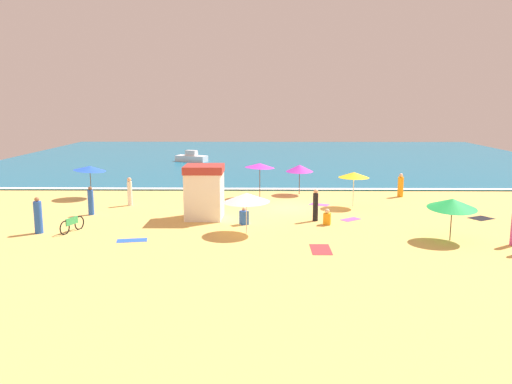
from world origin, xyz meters
TOP-DOWN VIEW (x-y plane):
  - ground_plane at (0.00, 0.00)m, footprint 60.00×60.00m
  - ocean_water at (0.00, 28.00)m, footprint 60.00×44.00m
  - wave_breaker_foam at (0.00, 6.30)m, footprint 57.00×0.70m
  - lifeguard_cabana at (-4.80, -2.90)m, footprint 2.12×2.12m
  - beach_umbrella_0 at (-1.77, 3.47)m, footprint 2.16×2.15m
  - beach_umbrella_1 at (3.98, 0.35)m, footprint 2.23×2.23m
  - beach_umbrella_2 at (7.17, -7.37)m, footprint 2.29×2.32m
  - beach_umbrella_4 at (-2.38, -6.17)m, footprint 3.11×3.11m
  - beach_umbrella_5 at (-13.11, 3.17)m, footprint 2.22×2.21m
  - beach_umbrella_6 at (0.98, 4.66)m, footprint 1.95×1.97m
  - parked_bicycle at (-11.06, -6.00)m, footprint 0.63×1.75m
  - beachgoer_1 at (7.78, 3.77)m, footprint 0.51×0.51m
  - beachgoer_2 at (1.80, -4.34)m, footprint 0.45×0.45m
  - beachgoer_3 at (-11.40, -2.08)m, footprint 0.35×0.35m
  - beachgoer_5 at (-2.57, -4.34)m, footprint 0.52×0.52m
  - beachgoer_6 at (1.27, -3.47)m, footprint 0.34×0.34m
  - beachgoer_7 at (-4.69, 4.37)m, footprint 0.53×0.53m
  - beachgoer_8 at (-12.61, -6.27)m, footprint 0.56×0.56m
  - beachgoer_9 at (-9.84, 0.62)m, footprint 0.39×0.39m
  - beach_towel_0 at (10.55, -2.77)m, footprint 1.50×1.41m
  - beach_towel_1 at (1.97, 0.96)m, footprint 1.38×1.15m
  - beach_towel_2 at (3.26, -3.13)m, footprint 1.29×1.20m
  - beach_towel_3 at (-7.70, -7.59)m, footprint 1.49×0.91m
  - beach_towel_4 at (0.96, -8.98)m, footprint 0.88×1.69m
  - small_boat_0 at (-9.09, 23.45)m, footprint 3.54×2.35m

SIDE VIEW (x-z plane):
  - ground_plane at x=0.00m, z-range 0.00..0.00m
  - beach_towel_0 at x=10.55m, z-range 0.00..0.01m
  - beach_towel_1 at x=1.97m, z-range 0.00..0.01m
  - beach_towel_2 at x=3.26m, z-range 0.00..0.01m
  - beach_towel_3 at x=-7.70m, z-range 0.00..0.01m
  - beach_towel_4 at x=0.96m, z-range 0.00..0.01m
  - ocean_water at x=0.00m, z-range 0.00..0.10m
  - wave_breaker_foam at x=0.00m, z-range 0.10..0.11m
  - beachgoer_2 at x=1.80m, z-range -0.05..0.80m
  - parked_bicycle at x=-11.06m, z-range 0.00..0.76m
  - beachgoer_5 at x=-2.57m, z-range -0.07..0.86m
  - small_boat_0 at x=-9.09m, z-range -0.08..1.09m
  - beachgoer_1 at x=7.78m, z-range -0.06..1.54m
  - beachgoer_3 at x=-11.40m, z-range -0.05..1.59m
  - beachgoer_8 at x=-12.61m, z-range -0.07..1.74m
  - beachgoer_6 at x=1.27m, z-range -0.03..1.72m
  - beachgoer_9 at x=-9.84m, z-range -0.02..1.74m
  - beachgoer_7 at x=-4.69m, z-range -0.05..1.89m
  - lifeguard_cabana at x=-4.80m, z-range 0.03..3.00m
  - beach_umbrella_2 at x=7.17m, z-range 0.71..2.80m
  - beach_umbrella_4 at x=-2.38m, z-range 0.77..2.82m
  - beach_umbrella_6 at x=0.98m, z-range 0.78..2.88m
  - beach_umbrella_1 at x=3.98m, z-range 0.90..3.06m
  - beach_umbrella_5 at x=-13.11m, z-range 0.87..3.11m
  - beach_umbrella_0 at x=-1.77m, z-range 0.99..3.34m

